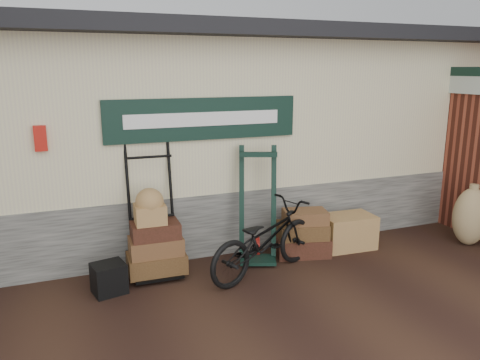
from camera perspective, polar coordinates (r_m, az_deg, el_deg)
name	(u,v)px	position (r m, az deg, el deg)	size (l,w,h in m)	color
ground	(253,282)	(5.96, 1.55, -12.36)	(80.00, 80.00, 0.00)	black
station_building	(190,128)	(8.02, -6.08, 6.34)	(14.40, 4.10, 3.20)	#4C4C47
brick_outbuilding	(471,144)	(9.25, 26.37, 4.01)	(1.71, 4.51, 2.62)	maroon
porter_trolley	(152,207)	(6.06, -10.68, -3.31)	(0.87, 0.65, 1.74)	black
green_barrow	(258,205)	(6.37, 2.18, -3.01)	(0.57, 0.48, 1.58)	black
suitcase_stack	(302,232)	(6.73, 7.62, -6.34)	(0.75, 0.47, 0.66)	#331B10
wicker_hamper	(347,231)	(7.13, 12.96, -6.13)	(0.76, 0.50, 0.50)	#94603B
black_trunk	(109,278)	(5.84, -15.69, -11.46)	(0.37, 0.31, 0.37)	black
bicycle	(265,236)	(6.00, 3.04, -6.78)	(1.80, 0.63, 1.05)	black
burlap_sack_left	(471,217)	(7.81, 26.32, -4.02)	(0.55, 0.46, 0.88)	olive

